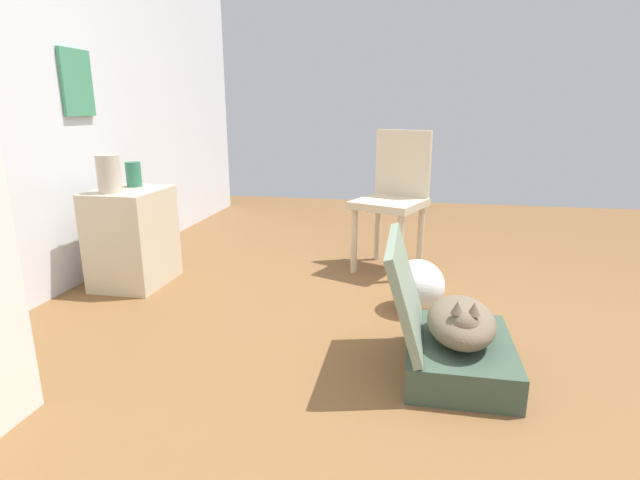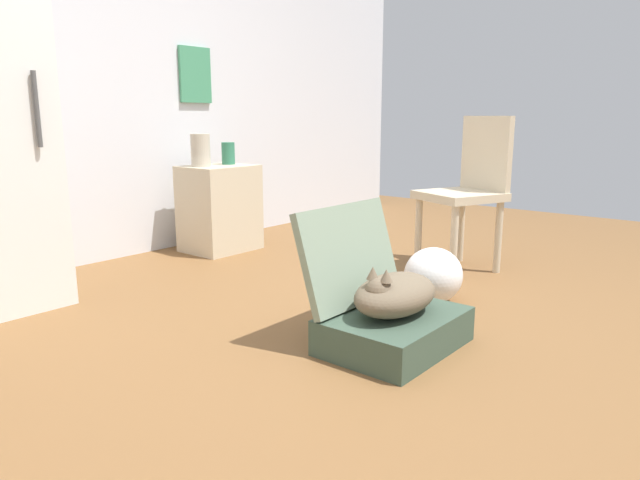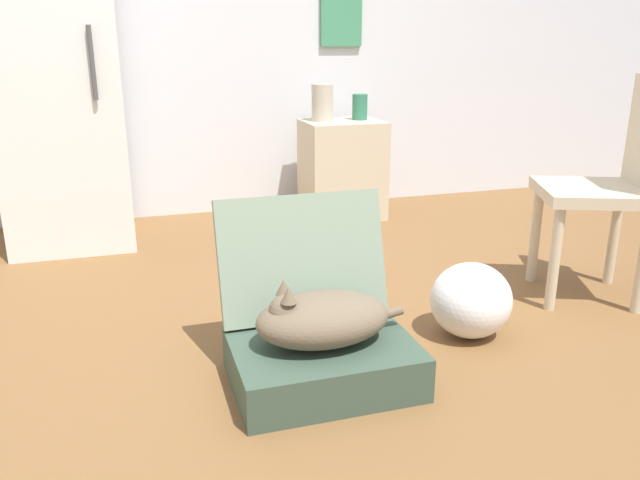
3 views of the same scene
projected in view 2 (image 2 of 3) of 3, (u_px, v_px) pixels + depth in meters
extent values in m
plane|color=brown|center=(389.00, 332.00, 2.61)|extent=(7.68, 7.68, 0.00)
cube|color=silver|center=(100.00, 62.00, 3.75)|extent=(6.40, 0.12, 2.60)
cube|color=#3F8C62|center=(195.00, 75.00, 4.24)|extent=(0.28, 0.02, 0.40)
cube|color=#384C3D|center=(394.00, 331.00, 2.42)|extent=(0.59, 0.44, 0.15)
cube|color=gray|center=(350.00, 255.00, 2.51)|extent=(0.59, 0.16, 0.43)
ellipsoid|color=brown|center=(395.00, 294.00, 2.39)|extent=(0.44, 0.28, 0.17)
sphere|color=brown|center=(379.00, 292.00, 2.29)|extent=(0.12, 0.12, 0.12)
cone|color=brown|center=(386.00, 276.00, 2.25)|extent=(0.05, 0.05, 0.05)
cone|color=brown|center=(373.00, 273.00, 2.29)|extent=(0.05, 0.05, 0.05)
cylinder|color=brown|center=(411.00, 291.00, 2.57)|extent=(0.20, 0.03, 0.07)
ellipsoid|color=white|center=(433.00, 275.00, 3.00)|extent=(0.31, 0.30, 0.29)
cylinder|color=#4C4C4C|center=(37.00, 109.00, 2.69)|extent=(0.02, 0.02, 0.35)
cube|color=beige|center=(220.00, 208.00, 4.16)|extent=(0.49, 0.40, 0.61)
cylinder|color=#B7AD99|center=(200.00, 150.00, 4.00)|extent=(0.13, 0.13, 0.22)
cylinder|color=#2D7051|center=(228.00, 153.00, 4.18)|extent=(0.09, 0.09, 0.16)
cylinder|color=beige|center=(418.00, 233.00, 3.69)|extent=(0.04, 0.04, 0.45)
cylinder|color=beige|center=(454.00, 243.00, 3.40)|extent=(0.04, 0.04, 0.45)
cylinder|color=beige|center=(461.00, 228.00, 3.85)|extent=(0.04, 0.04, 0.45)
cylinder|color=beige|center=(498.00, 237.00, 3.56)|extent=(0.04, 0.04, 0.45)
cube|color=beige|center=(460.00, 196.00, 3.57)|extent=(0.57, 0.56, 0.05)
cube|color=beige|center=(486.00, 153.00, 3.61)|extent=(0.19, 0.39, 0.46)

